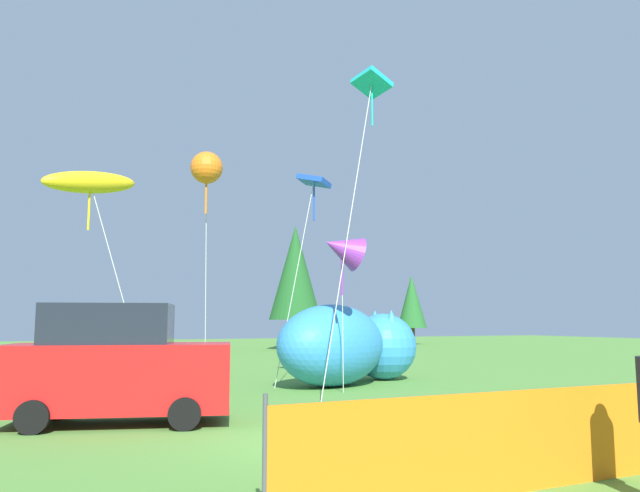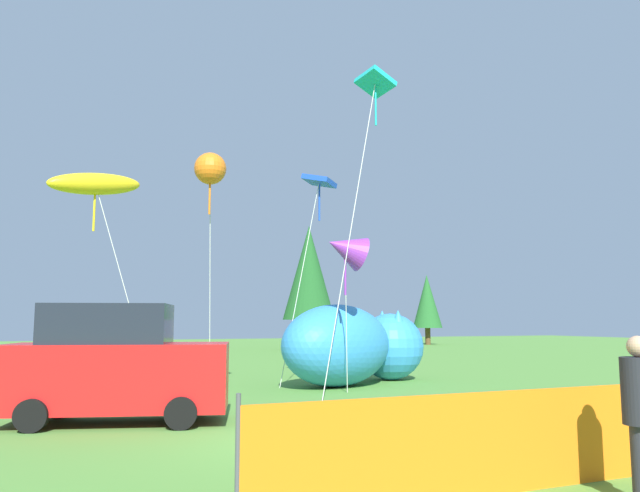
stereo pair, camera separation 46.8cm
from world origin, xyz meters
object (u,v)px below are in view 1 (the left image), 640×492
(inflatable_cat, at_px, (347,348))
(kite_purple_delta, at_px, (342,249))
(kite_teal_diamond, at_px, (371,89))
(kite_yellow_hero, at_px, (90,183))
(parked_car, at_px, (117,366))
(folding_chair, at_px, (582,411))
(kite_blue_box, at_px, (313,184))
(kite_orange_flower, at_px, (207,168))

(inflatable_cat, relative_size, kite_purple_delta, 1.33)
(kite_purple_delta, distance_m, kite_teal_diamond, 4.83)
(inflatable_cat, xyz_separation_m, kite_yellow_hero, (-7.90, -0.38, 4.53))
(parked_car, bearing_deg, inflatable_cat, 49.44)
(parked_car, relative_size, kite_purple_delta, 0.99)
(kite_purple_delta, xyz_separation_m, kite_yellow_hero, (-6.53, 2.06, 1.69))
(folding_chair, relative_size, kite_blue_box, 0.13)
(kite_yellow_hero, bearing_deg, kite_blue_box, 4.76)
(kite_blue_box, bearing_deg, kite_orange_flower, -160.66)
(parked_car, bearing_deg, folding_chair, -20.12)
(inflatable_cat, xyz_separation_m, kite_teal_diamond, (-0.45, -2.54, 7.58))
(inflatable_cat, relative_size, kite_orange_flower, 0.92)
(kite_purple_delta, relative_size, kite_blue_box, 0.69)
(kite_orange_flower, bearing_deg, kite_purple_delta, -19.73)
(folding_chair, bearing_deg, kite_yellow_hero, -174.49)
(kite_blue_box, distance_m, kite_orange_flower, 4.07)
(kite_yellow_hero, height_order, kite_teal_diamond, kite_teal_diamond)
(folding_chair, bearing_deg, parked_car, -157.44)
(parked_car, distance_m, kite_blue_box, 9.82)
(kite_purple_delta, height_order, kite_orange_flower, kite_orange_flower)
(kite_teal_diamond, bearing_deg, kite_yellow_hero, 163.85)
(kite_purple_delta, height_order, kite_teal_diamond, kite_teal_diamond)
(parked_car, distance_m, inflatable_cat, 9.05)
(folding_chair, height_order, inflatable_cat, inflatable_cat)
(parked_car, xyz_separation_m, kite_yellow_hero, (-0.35, 4.62, 4.57))
(folding_chair, xyz_separation_m, kite_blue_box, (-0.42, 10.19, 5.87))
(inflatable_cat, height_order, kite_purple_delta, kite_purple_delta)
(parked_car, relative_size, kite_orange_flower, 0.68)
(kite_purple_delta, bearing_deg, kite_teal_diamond, -6.25)
(kite_orange_flower, bearing_deg, kite_yellow_hero, 165.27)
(inflatable_cat, relative_size, kite_teal_diamond, 0.67)
(parked_car, distance_m, folding_chair, 8.53)
(folding_chair, relative_size, kite_purple_delta, 0.19)
(kite_yellow_hero, distance_m, kite_orange_flower, 3.11)
(inflatable_cat, bearing_deg, kite_blue_box, 143.52)
(inflatable_cat, height_order, kite_orange_flower, kite_orange_flower)
(kite_purple_delta, xyz_separation_m, kite_orange_flower, (-3.56, 1.28, 2.21))
(parked_car, height_order, kite_orange_flower, kite_orange_flower)
(inflatable_cat, height_order, kite_yellow_hero, kite_yellow_hero)
(inflatable_cat, distance_m, kite_teal_diamond, 8.01)
(kite_purple_delta, bearing_deg, inflatable_cat, 60.63)
(kite_purple_delta, bearing_deg, parked_car, -157.49)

